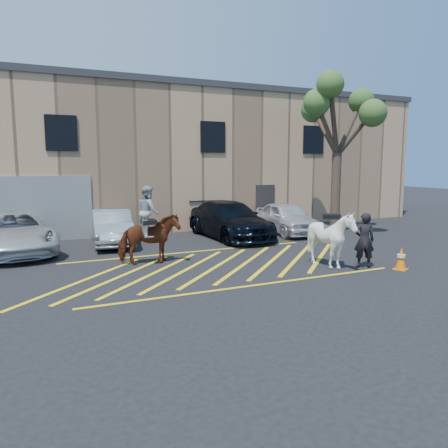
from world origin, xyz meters
name	(u,v)px	position (x,y,z in m)	size (l,w,h in m)	color
ground	(214,264)	(0.00, 0.00, 0.00)	(90.00, 90.00, 0.00)	black
car_white_pickup	(12,233)	(-6.07, 4.80, 0.77)	(2.55, 5.54, 1.54)	silver
car_silver_sedan	(112,227)	(-2.35, 5.14, 0.71)	(1.51, 4.33, 1.43)	#9DA5AB
car_blue_suv	(230,220)	(2.76, 4.55, 0.81)	(2.26, 5.56, 1.61)	black
car_white_suv	(286,218)	(5.72, 4.48, 0.75)	(1.76, 4.37, 1.49)	silver
handler	(364,240)	(4.21, -2.41, 0.89)	(0.65, 0.43, 1.78)	black
warehouse	(129,157)	(-0.01, 11.99, 3.65)	(32.42, 10.20, 7.30)	tan
hatching_zone	(217,266)	(0.00, -0.30, 0.01)	(12.60, 5.12, 0.01)	yellow
mounted_bay	(149,233)	(-1.92, 0.97, 1.05)	(2.01, 0.98, 2.61)	maroon
saddled_white	(331,239)	(3.23, -1.99, 0.94)	(2.22, 2.26, 1.87)	white
traffic_cone	(401,258)	(5.07, -3.15, 0.37)	(0.50, 0.50, 0.73)	orange
tree	(338,111)	(7.65, 3.31, 5.69)	(3.99, 4.37, 7.31)	#4E392F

